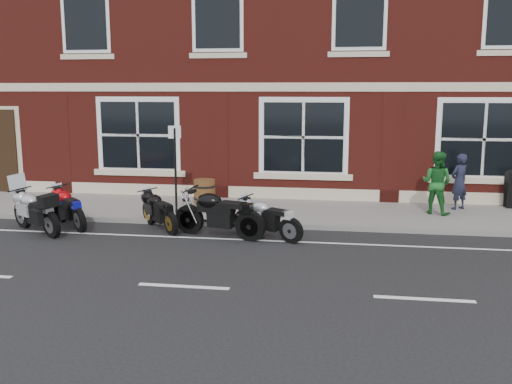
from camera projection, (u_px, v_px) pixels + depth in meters
ground at (221, 241)px, 12.69m from camera, size 80.00×80.00×0.00m
sidewalk at (244, 211)px, 15.60m from camera, size 30.00×3.00×0.12m
kerb at (233, 224)px, 14.06m from camera, size 30.00×0.16×0.12m
pub_building at (277, 19)px, 21.84m from camera, size 24.00×12.00×12.00m
moto_touring_silver at (36, 209)px, 13.43m from camera, size 1.76×1.25×1.34m
moto_sport_red at (70, 206)px, 13.97m from camera, size 1.49×1.46×0.88m
moto_sport_black at (160, 209)px, 13.73m from camera, size 1.32×1.47×0.84m
moto_sport_silver at (267, 217)px, 12.89m from camera, size 1.70×1.04×0.85m
moto_naked_black at (218, 212)px, 12.98m from camera, size 2.22×0.78×1.02m
pedestrian_left at (459, 182)px, 15.37m from camera, size 0.66×0.63×1.52m
pedestrian_right at (437, 183)px, 14.82m from camera, size 1.01×0.94×1.65m
barrel_planter at (205, 192)px, 16.12m from camera, size 0.64×0.64×0.71m
parking_sign at (175, 163)px, 14.82m from camera, size 0.31×0.15×2.29m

